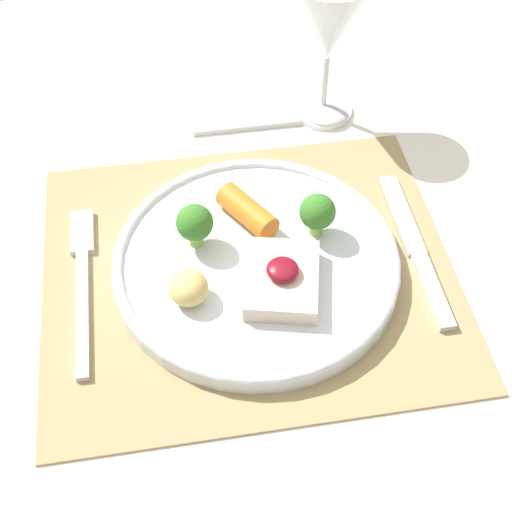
{
  "coord_description": "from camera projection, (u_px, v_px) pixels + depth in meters",
  "views": [
    {
      "loc": [
        -0.06,
        -0.45,
        1.3
      ],
      "look_at": [
        0.01,
        0.0,
        0.76
      ],
      "focal_mm": 50.0,
      "sensor_mm": 36.0,
      "label": 1
    }
  ],
  "objects": [
    {
      "name": "fork",
      "position": [
        82.0,
        275.0,
        0.71
      ],
      "size": [
        0.02,
        0.21,
        0.01
      ],
      "rotation": [
        0.0,
        0.0,
        0.03
      ],
      "color": "silver",
      "rests_on": "placemat"
    },
    {
      "name": "dining_table",
      "position": [
        249.0,
        317.0,
        0.78
      ],
      "size": [
        1.38,
        1.13,
        0.73
      ],
      "color": "white",
      "rests_on": "ground_plane"
    },
    {
      "name": "knife",
      "position": [
        419.0,
        257.0,
        0.73
      ],
      "size": [
        0.02,
        0.21,
        0.01
      ],
      "rotation": [
        0.0,
        0.0,
        -0.04
      ],
      "color": "silver",
      "rests_on": "placemat"
    },
    {
      "name": "spoon",
      "position": [
        309.0,
        118.0,
        0.87
      ],
      "size": [
        0.19,
        0.04,
        0.01
      ],
      "rotation": [
        0.0,
        0.0,
        0.02
      ],
      "color": "silver",
      "rests_on": "dining_table"
    },
    {
      "name": "placemat",
      "position": [
        248.0,
        271.0,
        0.72
      ],
      "size": [
        0.41,
        0.35,
        0.0
      ],
      "primitive_type": "cube",
      "color": "#9E895B",
      "rests_on": "dining_table"
    },
    {
      "name": "dinner_plate",
      "position": [
        256.0,
        260.0,
        0.71
      ],
      "size": [
        0.29,
        0.29,
        0.07
      ],
      "color": "silver",
      "rests_on": "placemat"
    },
    {
      "name": "wine_glass_near",
      "position": [
        330.0,
        25.0,
        0.79
      ],
      "size": [
        0.09,
        0.09,
        0.18
      ],
      "color": "white",
      "rests_on": "dining_table"
    }
  ]
}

